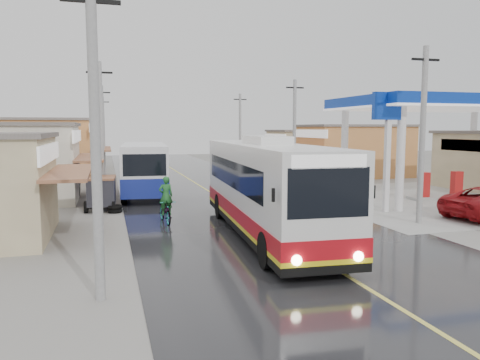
{
  "coord_description": "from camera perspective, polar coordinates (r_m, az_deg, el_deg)",
  "views": [
    {
      "loc": [
        -6.74,
        -18.11,
        4.37
      ],
      "look_at": [
        -1.15,
        1.46,
        2.11
      ],
      "focal_mm": 35.0,
      "sensor_mm": 36.0,
      "label": 1
    }
  ],
  "objects": [
    {
      "name": "ground",
      "position": [
        19.81,
        4.4,
        -6.43
      ],
      "size": [
        120.0,
        120.0,
        0.0
      ],
      "primitive_type": "plane",
      "color": "slate",
      "rests_on": "ground"
    },
    {
      "name": "shopfronts_left",
      "position": [
        36.91,
        -25.57,
        -1.09
      ],
      "size": [
        11.0,
        44.0,
        5.2
      ],
      "primitive_type": null,
      "color": "tan",
      "rests_on": "ground"
    },
    {
      "name": "second_bus",
      "position": [
        31.29,
        -11.58,
        1.47
      ],
      "size": [
        3.42,
        10.19,
        3.33
      ],
      "rotation": [
        0.0,
        0.0,
        -0.07
      ],
      "color": "silver",
      "rests_on": "road"
    },
    {
      "name": "cyclist",
      "position": [
        21.88,
        -9.06,
        -3.35
      ],
      "size": [
        0.91,
        2.09,
        2.19
      ],
      "rotation": [
        0.0,
        0.0,
        0.1
      ],
      "color": "black",
      "rests_on": "ground"
    },
    {
      "name": "shopfronts_right",
      "position": [
        37.39,
        19.76,
        -0.75
      ],
      "size": [
        11.0,
        44.0,
        4.8
      ],
      "primitive_type": null,
      "color": "beige",
      "rests_on": "ground"
    },
    {
      "name": "utility_poles_right",
      "position": [
        36.11,
        6.56,
        -0.66
      ],
      "size": [
        1.6,
        36.0,
        8.0
      ],
      "primitive_type": null,
      "color": "gray",
      "rests_on": "ground"
    },
    {
      "name": "tyre_stack",
      "position": [
        25.18,
        -15.01,
        -3.41
      ],
      "size": [
        0.79,
        0.79,
        0.4
      ],
      "color": "black",
      "rests_on": "ground"
    },
    {
      "name": "coach_bus",
      "position": [
        19.03,
        3.12,
        -0.99
      ],
      "size": [
        3.66,
        13.09,
        4.04
      ],
      "rotation": [
        0.0,
        0.0,
        -0.06
      ],
      "color": "silver",
      "rests_on": "road"
    },
    {
      "name": "tricycle_far",
      "position": [
        32.65,
        -20.21,
        0.04
      ],
      "size": [
        1.63,
        2.33,
        1.77
      ],
      "rotation": [
        0.0,
        0.0,
        0.05
      ],
      "color": "#26262D",
      "rests_on": "ground"
    },
    {
      "name": "utility_poles_left",
      "position": [
        34.39,
        -16.23,
        -1.22
      ],
      "size": [
        1.6,
        50.0,
        8.0
      ],
      "primitive_type": null,
      "color": "gray",
      "rests_on": "ground"
    },
    {
      "name": "centre_line",
      "position": [
        34.07,
        -4.39,
        -1.02
      ],
      "size": [
        0.15,
        90.0,
        0.01
      ],
      "primitive_type": "cube",
      "color": "#D8CC4C",
      "rests_on": "road"
    },
    {
      "name": "tricycle_near",
      "position": [
        25.99,
        -16.55,
        -1.32
      ],
      "size": [
        1.67,
        2.44,
        1.8
      ],
      "rotation": [
        0.0,
        0.0,
        -0.06
      ],
      "color": "#26262D",
      "rests_on": "ground"
    },
    {
      "name": "road",
      "position": [
        34.07,
        -4.39,
        -1.04
      ],
      "size": [
        12.0,
        90.0,
        0.02
      ],
      "primitive_type": "cube",
      "color": "black",
      "rests_on": "ground"
    }
  ]
}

